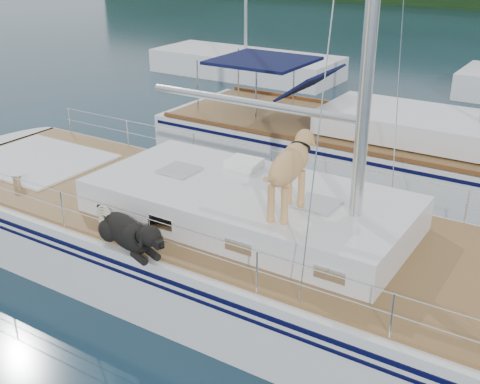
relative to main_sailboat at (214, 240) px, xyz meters
The scene contains 4 objects.
ground 0.69m from the main_sailboat, behind, with size 120.00×120.00×0.00m, color black.
main_sailboat is the anchor object (origin of this frame).
neighbor_sailboat 6.12m from the main_sailboat, 83.56° to the left, with size 11.00×3.50×13.30m.
bg_boat_west 16.19m from the main_sailboat, 120.04° to the left, with size 8.00×3.00×11.65m.
Camera 1 is at (5.42, -7.52, 5.55)m, focal length 45.00 mm.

